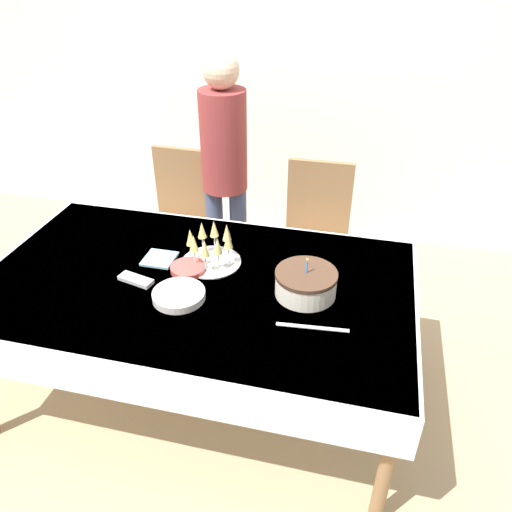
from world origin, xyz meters
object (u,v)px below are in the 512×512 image
Objects in this scene: birthday_cake at (306,283)px; person_standing at (224,160)px; champagne_tray at (210,246)px; plate_stack_main at (179,295)px; dining_chair_far_left at (180,217)px; dining_chair_far_right at (315,233)px; plate_stack_dessert at (188,269)px.

birthday_cake is 0.18× the size of person_standing.
champagne_tray is (-0.49, 0.15, 0.04)m from birthday_cake.
champagne_tray is at bearing 81.39° from plate_stack_main.
dining_chair_far_left is at bearing 136.87° from birthday_cake.
birthday_cake is (0.07, -0.90, 0.26)m from dining_chair_far_right.
dining_chair_far_right is at bearing 0.00° from dining_chair_far_left.
dining_chair_far_left and dining_chair_far_right have the same top height.
champagne_tray is 0.82m from person_standing.
dining_chair_far_left reaches higher than champagne_tray.
plate_stack_dessert is at bearing 99.23° from plate_stack_main.
champagne_tray is at bearing -119.46° from dining_chair_far_right.
birthday_cake reaches higher than champagne_tray.
plate_stack_main is 0.15× the size of person_standing.
plate_stack_dessert is at bearing -129.09° from champagne_tray.
plate_stack_main is (-0.47, -1.06, 0.22)m from dining_chair_far_right.
person_standing is (-0.16, 0.79, 0.11)m from champagne_tray.
champagne_tray is (0.47, -0.75, 0.30)m from dining_chair_far_left.
dining_chair_far_right is at bearing 60.54° from champagne_tray.
dining_chair_far_right is 0.94m from birthday_cake.
person_standing is at bearing 175.68° from dining_chair_far_right.
dining_chair_far_left is 0.93m from champagne_tray.
dining_chair_far_left is 3.28× the size of champagne_tray.
dining_chair_far_right is 3.28× the size of champagne_tray.
champagne_tray is at bearing 50.91° from plate_stack_dessert.
birthday_cake reaches higher than plate_stack_dessert.
plate_stack_main is at bearing -113.90° from dining_chair_far_right.
champagne_tray is at bearing -58.07° from dining_chair_far_left.
champagne_tray reaches higher than plate_stack_main.
person_standing reaches higher than birthday_cake.
birthday_cake is 1.63× the size of plate_stack_dessert.
dining_chair_far_right is at bearing 94.34° from birthday_cake.
plate_stack_dessert is at bearing -120.72° from dining_chair_far_right.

